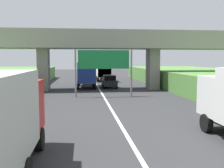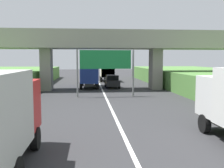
% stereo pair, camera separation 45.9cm
% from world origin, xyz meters
% --- Properties ---
extents(lane_centre_stripe, '(0.20, 89.11, 0.01)m').
position_xyz_m(lane_centre_stripe, '(0.00, 24.55, 0.00)').
color(lane_centre_stripe, white).
rests_on(lane_centre_stripe, ground).
extents(overpass_bridge, '(40.00, 4.80, 7.37)m').
position_xyz_m(overpass_bridge, '(0.00, 30.69, 5.51)').
color(overpass_bridge, gray).
rests_on(overpass_bridge, ground).
extents(overhead_highway_sign, '(5.88, 0.18, 4.87)m').
position_xyz_m(overhead_highway_sign, '(0.00, 24.12, 3.54)').
color(overhead_highway_sign, slate).
rests_on(overhead_highway_sign, ground).
extents(speed_limit_sign, '(0.60, 0.08, 2.23)m').
position_xyz_m(speed_limit_sign, '(-7.40, 20.67, 1.48)').
color(speed_limit_sign, slate).
rests_on(speed_limit_sign, ground).
extents(truck_blue, '(2.44, 7.30, 3.44)m').
position_xyz_m(truck_blue, '(-1.63, 33.11, 1.93)').
color(truck_blue, black).
rests_on(truck_blue, ground).
extents(truck_orange, '(2.44, 7.30, 3.44)m').
position_xyz_m(truck_orange, '(1.53, 43.96, 1.93)').
color(truck_orange, black).
rests_on(truck_orange, ground).
extents(car_black, '(1.86, 4.10, 1.72)m').
position_xyz_m(car_black, '(1.46, 32.62, 0.86)').
color(car_black, black).
rests_on(car_black, ground).
extents(car_yellow, '(1.86, 4.10, 1.72)m').
position_xyz_m(car_yellow, '(-1.46, 41.16, 0.86)').
color(car_yellow, gold).
rests_on(car_yellow, ground).
extents(construction_barrel_2, '(0.57, 0.57, 0.90)m').
position_xyz_m(construction_barrel_2, '(6.67, 14.91, 0.46)').
color(construction_barrel_2, orange).
rests_on(construction_barrel_2, ground).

